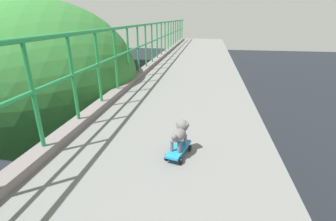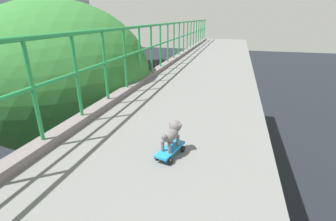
% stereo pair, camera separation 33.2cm
% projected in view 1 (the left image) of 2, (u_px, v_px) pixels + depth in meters
% --- Properties ---
extents(city_bus, '(2.54, 11.73, 3.28)m').
position_uv_depth(city_bus, '(78.00, 90.00, 19.38)').
color(city_bus, white).
rests_on(city_bus, ground).
extents(roadside_tree_mid, '(4.44, 4.44, 7.77)m').
position_uv_depth(roadside_tree_mid, '(44.00, 80.00, 5.80)').
color(roadside_tree_mid, brown).
rests_on(roadside_tree_mid, ground).
extents(toy_skateboard, '(0.27, 0.45, 0.09)m').
position_uv_depth(toy_skateboard, '(179.00, 150.00, 2.61)').
color(toy_skateboard, '#1F8DD4').
rests_on(toy_skateboard, overpass_deck).
extents(small_dog, '(0.20, 0.35, 0.28)m').
position_uv_depth(small_dog, '(180.00, 132.00, 2.57)').
color(small_dog, slate).
rests_on(small_dog, toy_skateboard).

